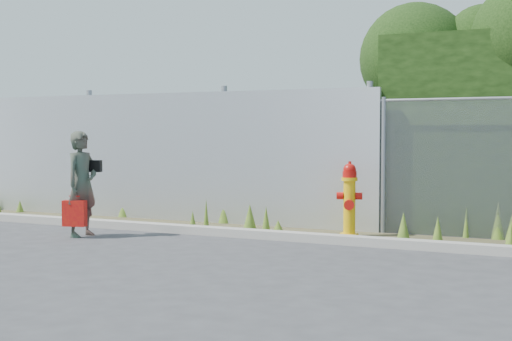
{
  "coord_description": "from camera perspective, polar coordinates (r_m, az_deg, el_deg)",
  "views": [
    {
      "loc": [
        3.87,
        -7.42,
        1.51
      ],
      "look_at": [
        -0.3,
        1.4,
        1.0
      ],
      "focal_mm": 50.0,
      "sensor_mm": 36.0,
      "label": 1
    }
  ],
  "objects": [
    {
      "name": "ground",
      "position": [
        8.51,
        -2.22,
        -7.24
      ],
      "size": [
        80.0,
        80.0,
        0.0
      ],
      "primitive_type": "plane",
      "color": "#38383A",
      "rests_on": "ground"
    },
    {
      "name": "curb",
      "position": [
        10.11,
        2.52,
        -5.26
      ],
      "size": [
        16.0,
        0.22,
        0.12
      ],
      "primitive_type": "cube",
      "color": "gray",
      "rests_on": "ground"
    },
    {
      "name": "weed_strip",
      "position": [
        10.77,
        3.91,
        -4.35
      ],
      "size": [
        16.0,
        1.34,
        0.55
      ],
      "color": "#433D26",
      "rests_on": "ground"
    },
    {
      "name": "corrugated_fence",
      "position": [
        12.63,
        -9.0,
        1.11
      ],
      "size": [
        8.5,
        0.21,
        2.3
      ],
      "color": "silver",
      "rests_on": "ground"
    },
    {
      "name": "fire_hydrant",
      "position": [
        10.41,
        7.47,
        -2.4
      ],
      "size": [
        0.37,
        0.33,
        1.11
      ],
      "rotation": [
        0.0,
        0.0,
        0.28
      ],
      "color": "#E5AE0C",
      "rests_on": "ground"
    },
    {
      "name": "woman",
      "position": [
        10.72,
        -13.74,
        -1.05
      ],
      "size": [
        0.42,
        0.59,
        1.54
      ],
      "primitive_type": "imported",
      "rotation": [
        0.0,
        0.0,
        1.48
      ],
      "color": "#106A4E",
      "rests_on": "ground"
    },
    {
      "name": "red_tote_bag",
      "position": [
        10.61,
        -14.32,
        -3.34
      ],
      "size": [
        0.34,
        0.12,
        0.44
      ],
      "rotation": [
        0.0,
        0.0,
        0.26
      ],
      "color": "#A0090E"
    },
    {
      "name": "black_shoulder_bag",
      "position": [
        10.83,
        -12.86,
        0.35
      ],
      "size": [
        0.23,
        0.1,
        0.18
      ],
      "rotation": [
        0.0,
        0.0,
        0.27
      ],
      "color": "black"
    }
  ]
}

